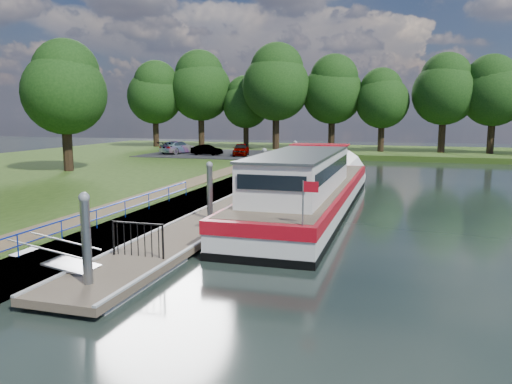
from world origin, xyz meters
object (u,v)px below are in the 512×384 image
(car_a, at_px, (241,149))
(car_b, at_px, (207,150))
(barge, at_px, (312,189))
(car_c, at_px, (178,147))
(pontoon, at_px, (242,206))

(car_a, xyz_separation_m, car_b, (-3.55, -0.43, -0.10))
(car_a, height_order, car_b, car_a)
(barge, xyz_separation_m, car_a, (-11.27, 22.21, 0.38))
(car_a, height_order, car_c, car_c)
(car_b, relative_size, car_c, 0.70)
(car_a, distance_m, car_c, 7.34)
(car_b, distance_m, car_c, 3.93)
(barge, height_order, car_a, barge)
(car_b, bearing_deg, pontoon, -151.33)
(barge, bearing_deg, pontoon, -164.84)
(barge, xyz_separation_m, car_b, (-14.82, 21.78, 0.28))
(barge, distance_m, car_c, 29.51)
(car_a, relative_size, car_c, 0.81)
(pontoon, height_order, car_a, car_a)
(barge, xyz_separation_m, car_c, (-18.58, 22.93, 0.42))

